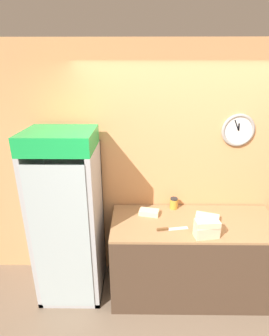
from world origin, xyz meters
name	(u,v)px	position (x,y,z in m)	size (l,w,h in m)	color
wall_back	(191,169)	(0.00, 1.30, 1.35)	(5.20, 0.09, 2.70)	tan
prep_counter	(192,257)	(0.00, 0.90, 0.46)	(1.76, 0.70, 0.92)	#4C3828
beverage_cooler	(69,209)	(-1.34, 0.98, 1.02)	(0.66, 0.65, 1.89)	#B2B7BC
sandwich_stack_bottom	(206,234)	(0.05, 0.65, 0.95)	(0.24, 0.15, 0.06)	beige
sandwich_stack_middle	(207,229)	(0.05, 0.65, 1.01)	(0.24, 0.15, 0.06)	beige
sandwich_stack_top	(207,223)	(0.05, 0.65, 1.06)	(0.24, 0.13, 0.06)	beige
sandwich_flat_left	(207,217)	(0.13, 0.94, 0.95)	(0.26, 0.19, 0.06)	beige
sandwich_flat_right	(149,212)	(-0.48, 1.04, 0.94)	(0.23, 0.16, 0.05)	beige
chefs_knife	(168,229)	(-0.30, 0.75, 0.93)	(0.32, 0.09, 0.02)	silver
condiment_jar	(174,203)	(-0.19, 1.18, 0.98)	(0.09, 0.09, 0.13)	gold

